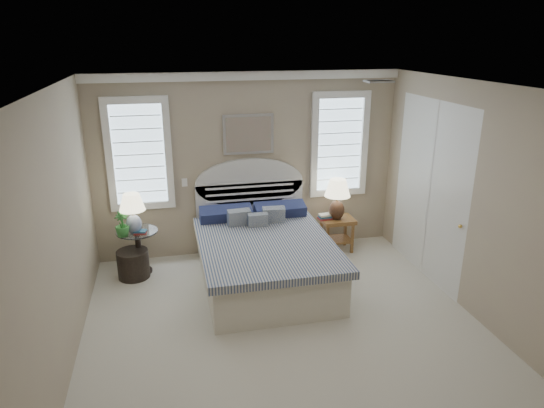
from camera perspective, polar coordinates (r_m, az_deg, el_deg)
The scene contains 21 objects.
floor at distance 5.52m, azimuth 2.19°, elevation -15.75°, with size 4.50×5.00×0.01m, color beige.
ceiling at distance 4.56m, azimuth 2.62°, elevation 13.36°, with size 4.50×5.00×0.01m, color white.
wall_back at distance 7.20m, azimuth -2.78°, elevation 4.58°, with size 4.50×0.02×2.70m, color tan.
wall_left at distance 4.85m, azimuth -24.35°, elevation -4.56°, with size 0.02×5.00×2.70m, color tan.
wall_right at distance 5.85m, azimuth 24.19°, elevation -0.60°, with size 0.02×5.00×2.70m, color tan.
crown_molding at distance 6.95m, azimuth -2.89°, elevation 14.84°, with size 4.50×0.08×0.12m, color white.
hvac_vent at distance 5.72m, azimuth 12.45°, elevation 13.91°, with size 0.30×0.20×0.02m, color #B2B2B2.
switch_plate at distance 7.15m, azimuth -10.25°, elevation 2.51°, with size 0.08×0.01×0.12m, color white.
window_left at distance 7.04m, azimuth -15.37°, elevation 5.65°, with size 0.90×0.06×1.60m, color silver.
window_right at distance 7.49m, azimuth 7.90°, elevation 6.95°, with size 0.90×0.06×1.60m, color silver.
painting at distance 7.06m, azimuth -2.78°, elevation 8.19°, with size 0.74×0.04×0.58m, color silver.
closet_door at distance 6.83m, azimuth 18.04°, elevation 1.50°, with size 0.02×1.80×2.40m, color silver.
bed at distance 6.56m, azimuth -1.04°, elevation -5.85°, with size 1.72×2.28×1.47m.
side_table_left at distance 7.01m, azimuth -15.43°, elevation -4.90°, with size 0.56×0.56×0.63m.
nightstand_right at distance 7.51m, azimuth 7.64°, elevation -2.70°, with size 0.50×0.40×0.53m.
floor_pot at distance 6.98m, azimuth -16.00°, elevation -6.80°, with size 0.43×0.43×0.39m, color black.
lamp_left at distance 6.74m, azimuth -16.10°, elevation -0.56°, with size 0.45×0.45×0.56m.
lamp_right at distance 7.31m, azimuth 7.70°, elevation 1.09°, with size 0.47×0.47×0.63m.
potted_plant at distance 6.73m, azimuth -17.23°, elevation -2.28°, with size 0.19×0.19×0.34m, color #317A34.
books_left at distance 6.80m, azimuth -15.24°, elevation -3.19°, with size 0.19×0.15×0.05m.
books_right at distance 7.39m, azimuth 6.25°, elevation -1.51°, with size 0.21×0.16×0.08m.
Camera 1 is at (-1.19, -4.37, 3.16)m, focal length 32.00 mm.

